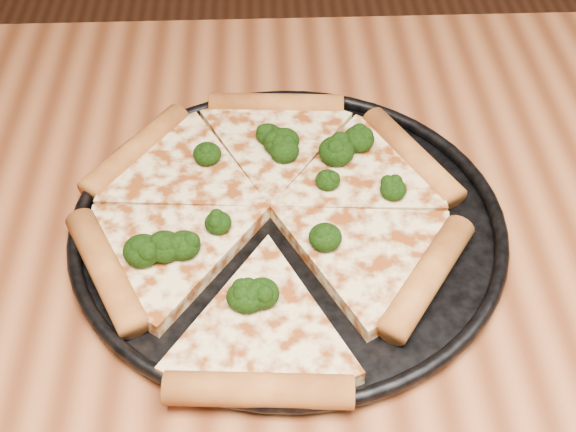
{
  "coord_description": "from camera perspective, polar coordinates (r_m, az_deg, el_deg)",
  "views": [
    {
      "loc": [
        -0.13,
        -0.29,
        1.19
      ],
      "look_at": [
        -0.11,
        0.13,
        0.77
      ],
      "focal_mm": 48.88,
      "sensor_mm": 36.0,
      "label": 1
    }
  ],
  "objects": [
    {
      "name": "pizza",
      "position": [
        0.6,
        -1.34,
        0.21
      ],
      "size": [
        0.31,
        0.33,
        0.02
      ],
      "rotation": [
        0.0,
        0.0,
        -0.07
      ],
      "color": "beige",
      "rests_on": "pizza_pan"
    },
    {
      "name": "pizza_pan",
      "position": [
        0.6,
        0.0,
        -0.57
      ],
      "size": [
        0.33,
        0.33,
        0.02
      ],
      "color": "black",
      "rests_on": "dining_table"
    },
    {
      "name": "broccoli_florets",
      "position": [
        0.6,
        -1.65,
        1.22
      ],
      "size": [
        0.21,
        0.2,
        0.02
      ],
      "color": "black",
      "rests_on": "pizza"
    }
  ]
}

